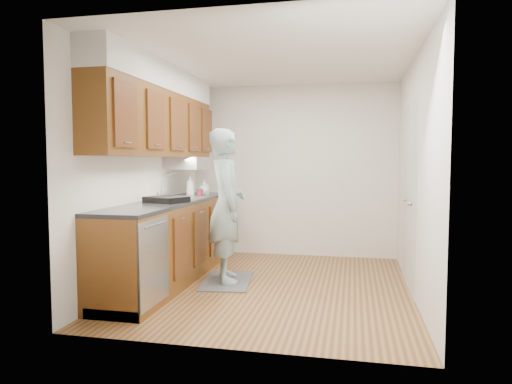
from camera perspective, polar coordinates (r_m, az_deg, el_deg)
floor at (r=5.21m, az=1.96°, el=-11.68°), size 3.50×3.50×0.00m
ceiling at (r=5.14m, az=2.02°, el=16.26°), size 3.50×3.50×0.00m
wall_left at (r=5.49m, az=-13.64°, el=2.22°), size 0.02×3.50×2.50m
wall_right at (r=4.98m, az=19.23°, el=1.95°), size 0.02×3.50×2.50m
wall_back at (r=6.75m, az=4.59°, el=2.64°), size 3.00×0.02×2.50m
counter at (r=5.44m, az=-10.65°, el=-5.81°), size 0.64×2.80×1.30m
upper_cabinets at (r=5.48m, az=-11.94°, el=9.56°), size 0.47×2.80×1.21m
closet_door at (r=5.29m, az=18.65°, el=-0.37°), size 0.02×1.22×2.05m
floor_mat at (r=5.40m, az=-3.64°, el=-11.03°), size 0.64×0.96×0.02m
person at (r=5.23m, az=-3.69°, el=-0.39°), size 0.69×0.82×1.98m
soap_bottle_a at (r=5.98m, az=-8.20°, el=0.80°), size 0.12×0.12×0.28m
soap_bottle_b at (r=6.18m, az=-6.47°, el=0.62°), size 0.10×0.10×0.21m
soap_bottle_c at (r=6.18m, az=-6.60°, el=0.50°), size 0.21×0.21×0.19m
soda_can at (r=5.76m, az=-6.94°, el=-0.17°), size 0.07×0.07×0.11m
steel_can at (r=6.07m, az=-7.19°, el=0.05°), size 0.07×0.07×0.11m
dish_rack at (r=5.17m, az=-11.13°, el=-0.92°), size 0.51×0.47×0.06m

